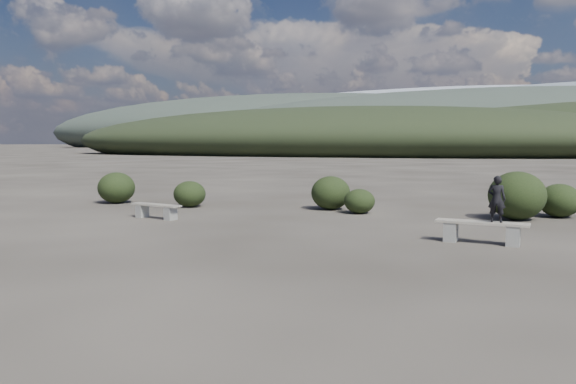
% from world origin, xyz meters
% --- Properties ---
extents(ground, '(1200.00, 1200.00, 0.00)m').
position_xyz_m(ground, '(0.00, 0.00, 0.00)').
color(ground, '#292520').
rests_on(ground, ground).
extents(bench_left, '(1.76, 0.67, 0.43)m').
position_xyz_m(bench_left, '(-4.68, 5.33, 0.26)').
color(bench_left, slate).
rests_on(bench_left, ground).
extents(bench_right, '(2.01, 0.57, 0.50)m').
position_xyz_m(bench_right, '(4.46, 4.50, 0.30)').
color(bench_right, slate).
rests_on(bench_right, ground).
extents(seated_person, '(0.39, 0.28, 1.03)m').
position_xyz_m(seated_person, '(4.76, 4.47, 1.01)').
color(seated_person, black).
rests_on(seated_person, bench_right).
extents(shrub_a, '(1.12, 1.12, 0.91)m').
position_xyz_m(shrub_a, '(-5.34, 8.30, 0.46)').
color(shrub_a, black).
rests_on(shrub_a, ground).
extents(shrub_b, '(1.31, 1.31, 1.13)m').
position_xyz_m(shrub_b, '(-0.55, 9.40, 0.56)').
color(shrub_b, black).
rests_on(shrub_b, ground).
extents(shrub_c, '(0.98, 0.98, 0.78)m').
position_xyz_m(shrub_c, '(0.62, 8.72, 0.39)').
color(shrub_c, black).
rests_on(shrub_c, ground).
extents(shrub_d, '(1.62, 1.62, 1.41)m').
position_xyz_m(shrub_d, '(5.24, 8.96, 0.71)').
color(shrub_d, black).
rests_on(shrub_d, ground).
extents(shrub_e, '(1.22, 1.22, 1.01)m').
position_xyz_m(shrub_e, '(6.45, 10.02, 0.51)').
color(shrub_e, black).
rests_on(shrub_e, ground).
extents(shrub_f, '(1.36, 1.36, 1.15)m').
position_xyz_m(shrub_f, '(-8.54, 8.42, 0.57)').
color(shrub_f, black).
rests_on(shrub_f, ground).
extents(mountain_ridges, '(500.00, 400.00, 56.00)m').
position_xyz_m(mountain_ridges, '(-7.48, 339.06, 10.84)').
color(mountain_ridges, black).
rests_on(mountain_ridges, ground).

